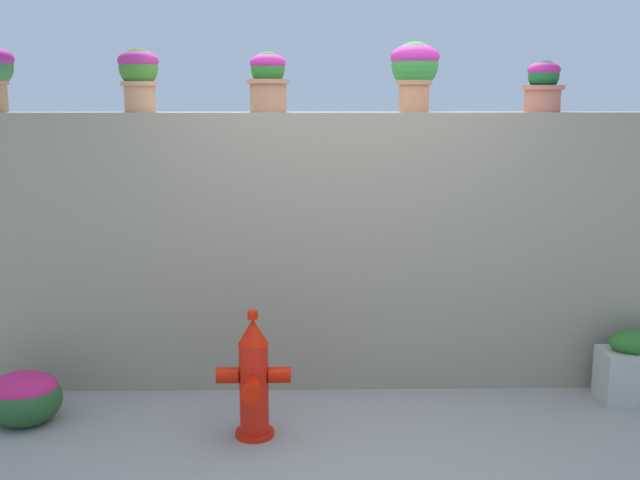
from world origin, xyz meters
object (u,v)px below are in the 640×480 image
object	(u,v)px
potted_plant_4	(543,84)
fire_hydrant	(254,381)
potted_plant_2	(268,79)
potted_plant_1	(139,73)
flower_bush_left	(23,396)
potted_plant_3	(415,68)

from	to	relation	value
potted_plant_4	fire_hydrant	size ratio (longest dim) A/B	0.44
potted_plant_2	potted_plant_4	size ratio (longest dim) A/B	1.15
potted_plant_1	fire_hydrant	bearing A→B (deg)	-47.66
flower_bush_left	potted_plant_4	bearing A→B (deg)	10.74
potted_plant_1	potted_plant_3	distance (m)	1.88
flower_bush_left	potted_plant_3	bearing A→B (deg)	14.68
flower_bush_left	fire_hydrant	bearing A→B (deg)	-8.65
fire_hydrant	potted_plant_3	bearing A→B (deg)	40.07
potted_plant_1	fire_hydrant	xyz separation A→B (m)	(0.81, -0.89, -1.86)
potted_plant_2	potted_plant_4	world-z (taller)	potted_plant_2
potted_plant_1	potted_plant_4	size ratio (longest dim) A/B	1.22
potted_plant_1	potted_plant_3	world-z (taller)	potted_plant_3
potted_plant_1	flower_bush_left	bearing A→B (deg)	-136.17
potted_plant_4	flower_bush_left	distance (m)	4.03
fire_hydrant	flower_bush_left	size ratio (longest dim) A/B	1.65
potted_plant_2	potted_plant_4	distance (m)	1.89
potted_plant_4	fire_hydrant	distance (m)	2.79
potted_plant_3	flower_bush_left	xyz separation A→B (m)	(-2.57, -0.67, -2.08)
potted_plant_2	potted_plant_3	bearing A→B (deg)	0.93
flower_bush_left	potted_plant_1	bearing A→B (deg)	43.83
potted_plant_1	potted_plant_2	size ratio (longest dim) A/B	1.06
potted_plant_1	flower_bush_left	size ratio (longest dim) A/B	0.88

